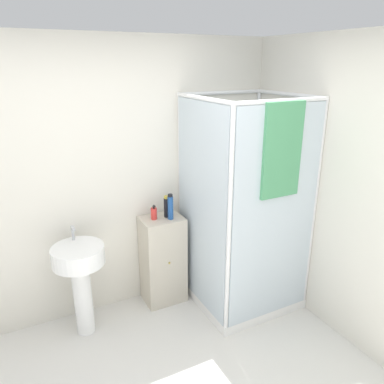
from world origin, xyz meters
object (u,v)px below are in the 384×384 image
(sink, at_px, (80,272))
(shampoo_bottle_blue, at_px, (170,207))
(soap_dispenser, at_px, (154,213))
(shampoo_bottle_tall_black, at_px, (166,207))

(sink, bearing_deg, shampoo_bottle_blue, 4.74)
(shampoo_bottle_blue, bearing_deg, soap_dispenser, 154.08)
(soap_dispenser, relative_size, shampoo_bottle_tall_black, 0.66)
(sink, relative_size, shampoo_bottle_tall_black, 4.58)
(sink, height_order, shampoo_bottle_tall_black, shampoo_bottle_tall_black)
(shampoo_bottle_tall_black, relative_size, shampoo_bottle_blue, 0.86)
(soap_dispenser, xyz_separation_m, shampoo_bottle_tall_black, (0.12, -0.01, 0.05))
(sink, xyz_separation_m, soap_dispenser, (0.74, 0.14, 0.34))
(soap_dispenser, distance_m, shampoo_bottle_tall_black, 0.13)
(shampoo_bottle_tall_black, bearing_deg, sink, -171.34)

